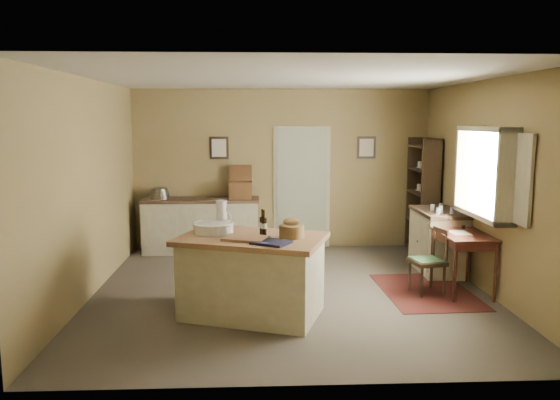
# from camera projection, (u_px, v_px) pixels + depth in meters

# --- Properties ---
(ground) EXTENTS (5.00, 5.00, 0.00)m
(ground) POSITION_uv_depth(u_px,v_px,m) (290.00, 292.00, 7.02)
(ground) COLOR #605749
(ground) RESTS_ON ground
(wall_back) EXTENTS (5.00, 0.10, 2.70)m
(wall_back) POSITION_uv_depth(u_px,v_px,m) (281.00, 169.00, 9.29)
(wall_back) COLOR olive
(wall_back) RESTS_ON ground
(wall_front) EXTENTS (5.00, 0.10, 2.70)m
(wall_front) POSITION_uv_depth(u_px,v_px,m) (311.00, 227.00, 4.35)
(wall_front) COLOR olive
(wall_front) RESTS_ON ground
(wall_left) EXTENTS (0.10, 5.00, 2.70)m
(wall_left) POSITION_uv_depth(u_px,v_px,m) (88.00, 189.00, 6.71)
(wall_left) COLOR olive
(wall_left) RESTS_ON ground
(wall_right) EXTENTS (0.10, 5.00, 2.70)m
(wall_right) POSITION_uv_depth(u_px,v_px,m) (487.00, 187.00, 6.93)
(wall_right) COLOR olive
(wall_right) RESTS_ON ground
(ceiling) EXTENTS (5.00, 5.00, 0.00)m
(ceiling) POSITION_uv_depth(u_px,v_px,m) (291.00, 77.00, 6.62)
(ceiling) COLOR silver
(ceiling) RESTS_ON wall_back
(door) EXTENTS (0.97, 0.06, 2.11)m
(door) POSITION_uv_depth(u_px,v_px,m) (302.00, 187.00, 9.32)
(door) COLOR #A0A68C
(door) RESTS_ON ground
(framed_prints) EXTENTS (2.82, 0.02, 0.38)m
(framed_prints) POSITION_uv_depth(u_px,v_px,m) (293.00, 148.00, 9.22)
(framed_prints) COLOR black
(framed_prints) RESTS_ON ground
(window) EXTENTS (0.25, 1.99, 1.12)m
(window) POSITION_uv_depth(u_px,v_px,m) (488.00, 172.00, 6.70)
(window) COLOR beige
(window) RESTS_ON ground
(work_island) EXTENTS (1.82, 1.48, 1.20)m
(work_island) POSITION_uv_depth(u_px,v_px,m) (251.00, 273.00, 6.13)
(work_island) COLOR beige
(work_island) RESTS_ON ground
(sideboard) EXTENTS (1.93, 0.55, 1.18)m
(sideboard) POSITION_uv_depth(u_px,v_px,m) (202.00, 223.00, 9.06)
(sideboard) COLOR beige
(sideboard) RESTS_ON ground
(rug) EXTENTS (1.15, 1.64, 0.01)m
(rug) POSITION_uv_depth(u_px,v_px,m) (426.00, 291.00, 7.02)
(rug) COLOR #481615
(rug) RESTS_ON ground
(writing_desk) EXTENTS (0.58, 0.94, 0.82)m
(writing_desk) POSITION_uv_depth(u_px,v_px,m) (463.00, 240.00, 6.94)
(writing_desk) COLOR #3C1A12
(writing_desk) RESTS_ON ground
(desk_chair) EXTENTS (0.45, 0.45, 0.82)m
(desk_chair) POSITION_uv_depth(u_px,v_px,m) (427.00, 262.00, 6.90)
(desk_chair) COLOR black
(desk_chair) RESTS_ON ground
(right_cabinet) EXTENTS (0.59, 1.06, 0.99)m
(right_cabinet) POSITION_uv_depth(u_px,v_px,m) (438.00, 240.00, 7.90)
(right_cabinet) COLOR beige
(right_cabinet) RESTS_ON ground
(shelving_unit) EXTENTS (0.32, 0.85, 1.90)m
(shelving_unit) POSITION_uv_depth(u_px,v_px,m) (425.00, 196.00, 8.95)
(shelving_unit) COLOR black
(shelving_unit) RESTS_ON ground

